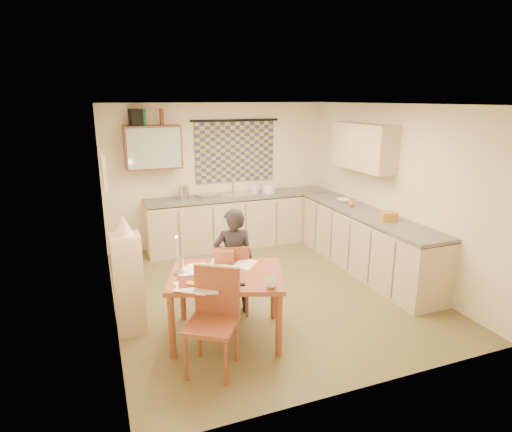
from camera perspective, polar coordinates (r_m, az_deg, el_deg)
name	(u,v)px	position (r m, az deg, el deg)	size (l,w,h in m)	color
floor	(266,290)	(6.04, 1.34, -9.88)	(4.00, 4.50, 0.02)	brown
ceiling	(267,103)	(5.46, 1.51, 14.80)	(4.00, 4.50, 0.02)	white
wall_back	(219,175)	(7.71, -4.98, 5.51)	(4.00, 0.02, 2.50)	#F5E5C3
wall_front	(369,262)	(3.72, 14.79, -5.91)	(4.00, 0.02, 2.50)	#F5E5C3
wall_left	(105,217)	(5.22, -19.48, -0.13)	(0.02, 4.50, 2.50)	#F5E5C3
wall_right	(393,191)	(6.62, 17.76, 3.20)	(0.02, 4.50, 2.50)	#F5E5C3
window_blind	(235,152)	(7.70, -2.80, 8.55)	(1.45, 0.03, 1.05)	navy
curtain_rod	(235,120)	(7.63, -2.80, 12.64)	(0.04, 0.04, 1.60)	black
wall_cabinet	(153,147)	(7.23, -13.58, 8.89)	(0.90, 0.34, 0.70)	brown
wall_cabinet_glass	(154,148)	(7.06, -13.39, 8.76)	(0.84, 0.02, 0.64)	#99B2A5
upper_cabinet_right	(363,147)	(6.86, 14.12, 8.95)	(0.34, 1.30, 0.70)	tan
framed_print	(104,173)	(5.52, -19.63, 5.47)	(0.04, 0.50, 0.40)	beige
print_canvas	(106,173)	(5.52, -19.37, 5.49)	(0.01, 0.42, 0.32)	white
counter_back	(240,220)	(7.68, -2.12, -0.58)	(3.30, 0.62, 0.92)	tan
counter_right	(366,242)	(6.74, 14.47, -3.38)	(0.62, 2.95, 0.92)	tan
stove	(419,269)	(5.91, 20.88, -6.66)	(0.58, 0.58, 0.90)	white
sink	(239,197)	(7.57, -2.28, 2.52)	(0.55, 0.45, 0.10)	silver
tap	(233,186)	(7.68, -3.11, 4.08)	(0.03, 0.03, 0.28)	silver
dish_rack	(207,196)	(7.40, -6.53, 2.68)	(0.35, 0.30, 0.06)	silver
kettle	(183,193)	(7.29, -9.66, 3.10)	(0.18, 0.18, 0.24)	silver
mixing_bowl	(269,188)	(7.74, 1.68, 3.72)	(0.24, 0.24, 0.16)	white
soap_bottle	(254,188)	(7.69, -0.20, 3.76)	(0.11, 0.11, 0.19)	white
bowl	(343,201)	(7.17, 11.51, 2.04)	(0.29, 0.29, 0.05)	white
orange_bag	(388,216)	(6.24, 17.25, -0.05)	(0.22, 0.16, 0.12)	#C47B2C
fruit_orange	(351,204)	(6.88, 12.56, 1.62)	(0.10, 0.10, 0.10)	#C47B2C
speaker	(135,117)	(7.16, -15.84, 12.55)	(0.16, 0.20, 0.26)	black
bottle_green	(144,117)	(7.18, -14.73, 12.63)	(0.07, 0.07, 0.26)	#195926
bottle_brown	(162,117)	(7.22, -12.48, 12.78)	(0.07, 0.07, 0.26)	brown
dining_table	(227,305)	(4.80, -3.89, -11.79)	(1.43, 1.26, 0.75)	brown
chair_far	(231,291)	(5.35, -3.29, -9.94)	(0.49, 0.49, 0.90)	brown
chair_near	(212,341)	(4.32, -5.83, -16.19)	(0.63, 0.63, 1.01)	brown
person	(234,262)	(5.19, -2.98, -6.09)	(0.54, 0.41, 1.33)	black
shelf_stand	(128,284)	(5.01, -16.64, -8.70)	(0.32, 0.30, 1.15)	tan
lampshade	(123,225)	(4.78, -17.27, -1.17)	(0.20, 0.20, 0.22)	beige
letter_rack	(224,258)	(4.87, -4.27, -5.54)	(0.22, 0.10, 0.16)	brown
mug	(271,284)	(4.30, 2.01, -8.99)	(0.12, 0.12, 0.09)	white
magazine	(178,283)	(4.44, -10.35, -8.82)	(0.26, 0.32, 0.03)	maroon
book	(186,279)	(4.55, -9.27, -8.25)	(0.24, 0.28, 0.02)	#C47B2C
orange_box	(192,285)	(4.38, -8.49, -9.03)	(0.12, 0.08, 0.04)	#C47B2C
eyeglasses	(239,284)	(4.37, -2.30, -9.10)	(0.13, 0.04, 0.02)	black
candle_holder	(181,265)	(4.68, -9.96, -6.49)	(0.06, 0.06, 0.18)	silver
candle	(177,248)	(4.62, -10.52, -4.19)	(0.02, 0.02, 0.22)	white
candle_flame	(176,237)	(4.57, -10.56, -2.77)	(0.02, 0.02, 0.02)	#FFCC66
papers	(207,276)	(4.59, -6.61, -7.89)	(1.09, 0.93, 0.03)	white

